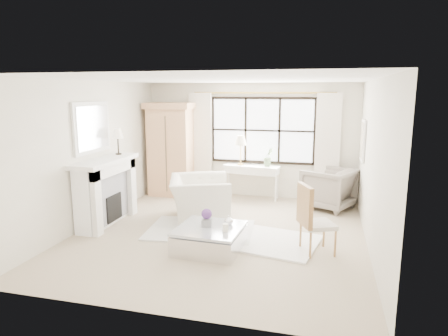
{
  "coord_description": "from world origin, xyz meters",
  "views": [
    {
      "loc": [
        1.77,
        -6.57,
        2.5
      ],
      "look_at": [
        0.02,
        0.2,
        1.16
      ],
      "focal_mm": 32.0,
      "sensor_mm": 36.0,
      "label": 1
    }
  ],
  "objects_px": {
    "armoire": "(171,149)",
    "coffee_table": "(210,239)",
    "club_armchair": "(200,199)",
    "console_table": "(252,182)"
  },
  "relations": [
    {
      "from": "armoire",
      "to": "club_armchair",
      "type": "relative_size",
      "value": 1.73
    },
    {
      "from": "armoire",
      "to": "club_armchair",
      "type": "height_order",
      "value": "armoire"
    },
    {
      "from": "console_table",
      "to": "coffee_table",
      "type": "xyz_separation_m",
      "value": [
        -0.07,
        -3.26,
        -0.22
      ]
    },
    {
      "from": "armoire",
      "to": "coffee_table",
      "type": "height_order",
      "value": "armoire"
    },
    {
      "from": "armoire",
      "to": "console_table",
      "type": "relative_size",
      "value": 1.66
    },
    {
      "from": "club_armchair",
      "to": "console_table",
      "type": "bearing_deg",
      "value": -41.09
    },
    {
      "from": "console_table",
      "to": "coffee_table",
      "type": "bearing_deg",
      "value": -83.64
    },
    {
      "from": "armoire",
      "to": "club_armchair",
      "type": "distance_m",
      "value": 2.19
    },
    {
      "from": "armoire",
      "to": "coffee_table",
      "type": "relative_size",
      "value": 2.13
    },
    {
      "from": "console_table",
      "to": "club_armchair",
      "type": "relative_size",
      "value": 1.04
    }
  ]
}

